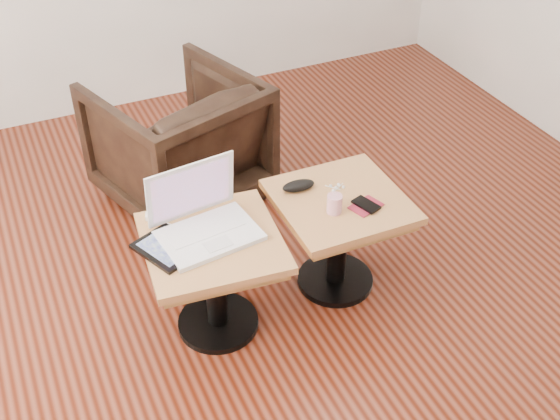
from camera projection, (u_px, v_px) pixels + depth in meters
name	position (u px, v px, depth m)	size (l,w,h in m)	color
room_shell	(249.00, 39.00, 2.05)	(4.52, 4.52, 2.71)	#3E1208
side_table_left	(214.00, 262.00, 2.77)	(0.57, 0.57, 0.47)	black
side_table_right	(339.00, 221.00, 2.97)	(0.53, 0.53, 0.47)	black
laptop	(203.00, 221.00, 2.70)	(0.40, 0.33, 0.27)	white
tablet	(167.00, 248.00, 2.64)	(0.26, 0.28, 0.02)	black
charging_adapter	(150.00, 216.00, 2.79)	(0.04, 0.04, 0.02)	white
glasses_case	(298.00, 186.00, 2.94)	(0.14, 0.06, 0.04)	black
striped_cup	(334.00, 204.00, 2.81)	(0.06, 0.06, 0.08)	#CC4069
earbuds_tangle	(336.00, 187.00, 2.95)	(0.07, 0.05, 0.01)	white
phone_on_sleeve	(366.00, 205.00, 2.85)	(0.15, 0.13, 0.02)	maroon
armchair	(179.00, 141.00, 3.51)	(0.72, 0.74, 0.67)	black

